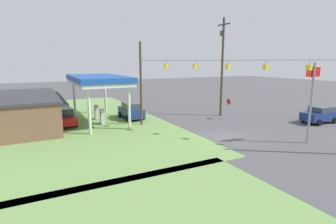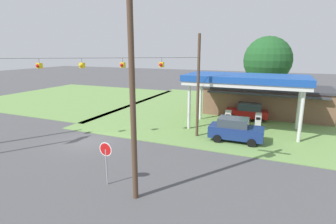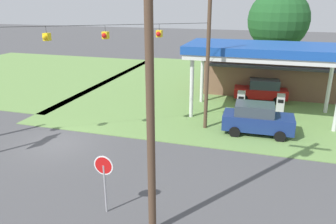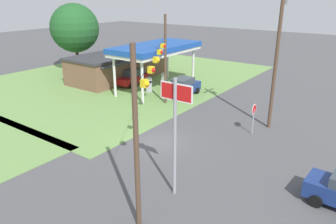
{
  "view_description": "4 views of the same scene",
  "coord_description": "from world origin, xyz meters",
  "px_view_note": "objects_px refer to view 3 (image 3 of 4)",
  "views": [
    {
      "loc": [
        -17.98,
        15.08,
        6.65
      ],
      "look_at": [
        5.28,
        3.1,
        1.65
      ],
      "focal_mm": 28.0,
      "sensor_mm": 36.0,
      "label": 1
    },
    {
      "loc": [
        14.2,
        -16.17,
        7.42
      ],
      "look_at": [
        5.71,
        3.49,
        2.33
      ],
      "focal_mm": 28.0,
      "sensor_mm": 36.0,
      "label": 2
    },
    {
      "loc": [
        11.31,
        -15.17,
        8.16
      ],
      "look_at": [
        5.85,
        2.98,
        1.61
      ],
      "focal_mm": 35.0,
      "sensor_mm": 36.0,
      "label": 3
    },
    {
      "loc": [
        -17.5,
        -13.78,
        10.58
      ],
      "look_at": [
        2.13,
        0.52,
        1.7
      ],
      "focal_mm": 35.0,
      "sensor_mm": 36.0,
      "label": 4
    }
  ],
  "objects_px": {
    "fuel_pump_far": "(280,106)",
    "stop_sign_roadside": "(104,172)",
    "fuel_pump_near": "(241,103)",
    "utility_pole_main": "(150,54)",
    "tree_behind_station": "(278,20)",
    "gas_station_store": "(281,74)",
    "car_at_pumps_front": "(257,119)",
    "gas_station_canopy": "(265,52)",
    "car_at_pumps_rear": "(262,90)"
  },
  "relations": [
    {
      "from": "tree_behind_station",
      "to": "car_at_pumps_rear",
      "type": "bearing_deg",
      "value": -95.17
    },
    {
      "from": "gas_station_store",
      "to": "car_at_pumps_rear",
      "type": "xyz_separation_m",
      "value": [
        -1.57,
        -3.48,
        -0.72
      ]
    },
    {
      "from": "car_at_pumps_front",
      "to": "stop_sign_roadside",
      "type": "height_order",
      "value": "stop_sign_roadside"
    },
    {
      "from": "stop_sign_roadside",
      "to": "utility_pole_main",
      "type": "distance_m",
      "value": 5.27
    },
    {
      "from": "fuel_pump_far",
      "to": "utility_pole_main",
      "type": "distance_m",
      "value": 16.24
    },
    {
      "from": "car_at_pumps_front",
      "to": "stop_sign_roadside",
      "type": "bearing_deg",
      "value": -119.37
    },
    {
      "from": "fuel_pump_far",
      "to": "stop_sign_roadside",
      "type": "height_order",
      "value": "stop_sign_roadside"
    },
    {
      "from": "fuel_pump_near",
      "to": "utility_pole_main",
      "type": "relative_size",
      "value": 0.15
    },
    {
      "from": "gas_station_canopy",
      "to": "fuel_pump_near",
      "type": "relative_size",
      "value": 6.31
    },
    {
      "from": "car_at_pumps_rear",
      "to": "gas_station_canopy",
      "type": "bearing_deg",
      "value": 85.78
    },
    {
      "from": "car_at_pumps_front",
      "to": "car_at_pumps_rear",
      "type": "height_order",
      "value": "car_at_pumps_front"
    },
    {
      "from": "fuel_pump_near",
      "to": "fuel_pump_far",
      "type": "relative_size",
      "value": 1.0
    },
    {
      "from": "car_at_pumps_rear",
      "to": "utility_pole_main",
      "type": "distance_m",
      "value": 19.33
    },
    {
      "from": "gas_station_store",
      "to": "stop_sign_roadside",
      "type": "distance_m",
      "value": 22.26
    },
    {
      "from": "tree_behind_station",
      "to": "stop_sign_roadside",
      "type": "bearing_deg",
      "value": -102.7
    },
    {
      "from": "car_at_pumps_rear",
      "to": "stop_sign_roadside",
      "type": "distance_m",
      "value": 18.49
    },
    {
      "from": "utility_pole_main",
      "to": "fuel_pump_far",
      "type": "bearing_deg",
      "value": 71.99
    },
    {
      "from": "gas_station_store",
      "to": "fuel_pump_near",
      "type": "distance_m",
      "value": 7.86
    },
    {
      "from": "car_at_pumps_rear",
      "to": "car_at_pumps_front",
      "type": "bearing_deg",
      "value": 84.96
    },
    {
      "from": "gas_station_store",
      "to": "tree_behind_station",
      "type": "height_order",
      "value": "tree_behind_station"
    },
    {
      "from": "fuel_pump_near",
      "to": "car_at_pumps_rear",
      "type": "height_order",
      "value": "car_at_pumps_rear"
    },
    {
      "from": "gas_station_canopy",
      "to": "gas_station_store",
      "type": "xyz_separation_m",
      "value": [
        1.56,
        7.23,
        -2.99
      ]
    },
    {
      "from": "fuel_pump_near",
      "to": "car_at_pumps_front",
      "type": "bearing_deg",
      "value": -70.76
    },
    {
      "from": "gas_station_store",
      "to": "car_at_pumps_rear",
      "type": "relative_size",
      "value": 3.11
    },
    {
      "from": "gas_station_store",
      "to": "fuel_pump_near",
      "type": "relative_size",
      "value": 7.97
    },
    {
      "from": "fuel_pump_near",
      "to": "stop_sign_roadside",
      "type": "relative_size",
      "value": 0.69
    },
    {
      "from": "gas_station_canopy",
      "to": "stop_sign_roadside",
      "type": "relative_size",
      "value": 4.37
    },
    {
      "from": "car_at_pumps_front",
      "to": "gas_station_store",
      "type": "bearing_deg",
      "value": 80.23
    },
    {
      "from": "fuel_pump_near",
      "to": "fuel_pump_far",
      "type": "xyz_separation_m",
      "value": [
        2.79,
        0.0,
        0.0
      ]
    },
    {
      "from": "gas_station_canopy",
      "to": "car_at_pumps_front",
      "type": "bearing_deg",
      "value": -91.37
    },
    {
      "from": "fuel_pump_near",
      "to": "stop_sign_roadside",
      "type": "height_order",
      "value": "stop_sign_roadside"
    },
    {
      "from": "gas_station_canopy",
      "to": "fuel_pump_far",
      "type": "height_order",
      "value": "gas_station_canopy"
    },
    {
      "from": "stop_sign_roadside",
      "to": "gas_station_canopy",
      "type": "bearing_deg",
      "value": -111.63
    },
    {
      "from": "gas_station_store",
      "to": "car_at_pumps_front",
      "type": "bearing_deg",
      "value": -98.53
    },
    {
      "from": "utility_pole_main",
      "to": "car_at_pumps_rear",
      "type": "bearing_deg",
      "value": 79.78
    },
    {
      "from": "fuel_pump_far",
      "to": "car_at_pumps_rear",
      "type": "bearing_deg",
      "value": 110.65
    },
    {
      "from": "fuel_pump_far",
      "to": "stop_sign_roadside",
      "type": "bearing_deg",
      "value": -116.44
    },
    {
      "from": "fuel_pump_far",
      "to": "tree_behind_station",
      "type": "bearing_deg",
      "value": 91.53
    },
    {
      "from": "gas_station_canopy",
      "to": "car_at_pumps_front",
      "type": "xyz_separation_m",
      "value": [
        -0.09,
        -3.75,
        -3.66
      ]
    },
    {
      "from": "tree_behind_station",
      "to": "fuel_pump_far",
      "type": "bearing_deg",
      "value": -88.47
    },
    {
      "from": "fuel_pump_near",
      "to": "tree_behind_station",
      "type": "bearing_deg",
      "value": 80.92
    },
    {
      "from": "gas_station_canopy",
      "to": "gas_station_store",
      "type": "height_order",
      "value": "gas_station_canopy"
    },
    {
      "from": "car_at_pumps_front",
      "to": "stop_sign_roadside",
      "type": "distance_m",
      "value": 11.52
    },
    {
      "from": "car_at_pumps_rear",
      "to": "utility_pole_main",
      "type": "height_order",
      "value": "utility_pole_main"
    },
    {
      "from": "car_at_pumps_rear",
      "to": "tree_behind_station",
      "type": "height_order",
      "value": "tree_behind_station"
    },
    {
      "from": "car_at_pumps_front",
      "to": "tree_behind_station",
      "type": "xyz_separation_m",
      "value": [
        1.09,
        18.72,
        4.99
      ]
    },
    {
      "from": "fuel_pump_near",
      "to": "car_at_pumps_rear",
      "type": "xyz_separation_m",
      "value": [
        1.38,
        3.75,
        0.13
      ]
    },
    {
      "from": "utility_pole_main",
      "to": "tree_behind_station",
      "type": "xyz_separation_m",
      "value": [
        4.3,
        29.42,
        -0.58
      ]
    },
    {
      "from": "gas_station_canopy",
      "to": "tree_behind_station",
      "type": "distance_m",
      "value": 15.06
    },
    {
      "from": "fuel_pump_far",
      "to": "tree_behind_station",
      "type": "xyz_separation_m",
      "value": [
        -0.4,
        14.97,
        5.17
      ]
    }
  ]
}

